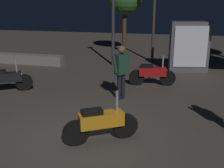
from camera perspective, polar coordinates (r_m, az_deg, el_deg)
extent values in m
plane|color=#4C443D|center=(6.21, -7.74, -11.36)|extent=(40.00, 40.00, 0.00)
cylinder|color=black|center=(5.88, -7.46, -10.02)|extent=(0.53, 0.37, 0.56)
cylinder|color=black|center=(6.14, 2.79, -8.66)|extent=(0.53, 0.37, 0.56)
cube|color=orange|center=(5.88, -2.24, -7.36)|extent=(0.97, 0.75, 0.30)
cube|color=black|center=(5.76, -4.19, -5.78)|extent=(0.50, 0.43, 0.10)
cylinder|color=gray|center=(5.84, 1.03, -3.57)|extent=(0.08, 0.08, 0.45)
sphere|color=#F2EABF|center=(5.99, 1.93, -6.38)|extent=(0.12, 0.12, 0.12)
cylinder|color=black|center=(9.88, 5.12, 1.35)|extent=(0.57, 0.19, 0.56)
cylinder|color=black|center=(9.98, 11.45, 1.23)|extent=(0.57, 0.19, 0.56)
cube|color=#B71414|center=(9.85, 8.36, 2.57)|extent=(0.99, 0.46, 0.30)
cube|color=black|center=(9.79, 7.24, 3.73)|extent=(0.47, 0.31, 0.10)
cylinder|color=gray|center=(9.80, 10.49, 4.65)|extent=(0.07, 0.07, 0.45)
sphere|color=#F2EABF|center=(9.89, 10.97, 2.80)|extent=(0.12, 0.12, 0.12)
cylinder|color=black|center=(9.72, -17.71, 0.33)|extent=(0.52, 0.39, 0.56)
cube|color=black|center=(9.66, -21.08, 1.31)|extent=(0.96, 0.77, 0.30)
cylinder|color=gray|center=(9.57, -19.22, 3.68)|extent=(0.08, 0.08, 0.45)
sphere|color=#F2EABF|center=(9.65, -18.45, 1.86)|extent=(0.12, 0.12, 0.12)
cylinder|color=black|center=(8.45, 2.32, -0.45)|extent=(0.12, 0.12, 0.80)
cylinder|color=black|center=(8.35, 1.46, -0.65)|extent=(0.12, 0.12, 0.80)
cube|color=#1E3F2D|center=(8.22, 1.94, 4.12)|extent=(0.42, 0.43, 0.60)
sphere|color=brown|center=(8.13, 1.97, 7.15)|extent=(0.22, 0.22, 0.22)
cylinder|color=#1E3F2D|center=(8.36, 3.23, 4.53)|extent=(0.19, 0.20, 0.55)
cylinder|color=#1E3F2D|center=(8.07, 0.60, 4.10)|extent=(0.19, 0.20, 0.55)
cylinder|color=#38383D|center=(12.68, 0.22, 13.02)|extent=(0.14, 0.14, 4.10)
cylinder|color=#38383D|center=(13.59, 8.65, 13.53)|extent=(0.14, 0.14, 4.31)
cylinder|color=#4C331E|center=(15.93, 2.56, 10.77)|extent=(0.24, 0.24, 2.42)
cube|color=#595960|center=(12.06, 15.69, 7.39)|extent=(1.66, 0.77, 2.10)
cube|color=white|center=(11.80, 15.98, 7.41)|extent=(1.33, 0.27, 1.68)
cube|color=gray|center=(13.81, -16.99, 4.95)|extent=(3.52, 0.50, 0.45)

